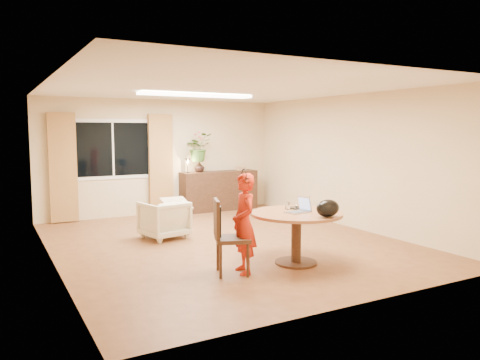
# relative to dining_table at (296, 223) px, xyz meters

# --- Properties ---
(floor) EXTENTS (6.50, 6.50, 0.00)m
(floor) POSITION_rel_dining_table_xyz_m (-0.31, 1.61, -0.59)
(floor) COLOR brown
(floor) RESTS_ON ground
(ceiling) EXTENTS (6.50, 6.50, 0.00)m
(ceiling) POSITION_rel_dining_table_xyz_m (-0.31, 1.61, 2.01)
(ceiling) COLOR white
(ceiling) RESTS_ON wall_back
(wall_back) EXTENTS (5.50, 0.00, 5.50)m
(wall_back) POSITION_rel_dining_table_xyz_m (-0.31, 4.86, 0.71)
(wall_back) COLOR tan
(wall_back) RESTS_ON floor
(wall_left) EXTENTS (0.00, 6.50, 6.50)m
(wall_left) POSITION_rel_dining_table_xyz_m (-3.06, 1.61, 0.71)
(wall_left) COLOR tan
(wall_left) RESTS_ON floor
(wall_right) EXTENTS (0.00, 6.50, 6.50)m
(wall_right) POSITION_rel_dining_table_xyz_m (2.44, 1.61, 0.71)
(wall_right) COLOR tan
(wall_right) RESTS_ON floor
(window) EXTENTS (1.70, 0.03, 1.30)m
(window) POSITION_rel_dining_table_xyz_m (-1.41, 4.85, 0.91)
(window) COLOR white
(window) RESTS_ON wall_back
(curtain_left) EXTENTS (0.55, 0.08, 2.25)m
(curtain_left) POSITION_rel_dining_table_xyz_m (-2.46, 4.77, 0.56)
(curtain_left) COLOR olive
(curtain_left) RESTS_ON wall_back
(curtain_right) EXTENTS (0.55, 0.08, 2.25)m
(curtain_right) POSITION_rel_dining_table_xyz_m (-0.36, 4.77, 0.56)
(curtain_right) COLOR olive
(curtain_right) RESTS_ON wall_back
(ceiling_panel) EXTENTS (2.20, 0.35, 0.05)m
(ceiling_panel) POSITION_rel_dining_table_xyz_m (-0.31, 2.81, 1.98)
(ceiling_panel) COLOR white
(ceiling_panel) RESTS_ON ceiling
(dining_table) EXTENTS (1.31, 1.31, 0.74)m
(dining_table) POSITION_rel_dining_table_xyz_m (0.00, 0.00, 0.00)
(dining_table) COLOR brown
(dining_table) RESTS_ON floor
(dining_chair) EXTENTS (0.60, 0.58, 1.00)m
(dining_chair) POSITION_rel_dining_table_xyz_m (-1.03, 0.01, -0.08)
(dining_chair) COLOR black
(dining_chair) RESTS_ON floor
(child) EXTENTS (0.53, 0.40, 1.34)m
(child) POSITION_rel_dining_table_xyz_m (-0.87, -0.02, 0.08)
(child) COLOR red
(child) RESTS_ON floor
(laptop) EXTENTS (0.38, 0.29, 0.23)m
(laptop) POSITION_rel_dining_table_xyz_m (-0.01, -0.02, 0.27)
(laptop) COLOR #B7B7BC
(laptop) RESTS_ON dining_table
(tumbler) EXTENTS (0.08, 0.08, 0.10)m
(tumbler) POSITION_rel_dining_table_xyz_m (0.04, 0.28, 0.21)
(tumbler) COLOR white
(tumbler) RESTS_ON dining_table
(wine_glass) EXTENTS (0.07, 0.07, 0.18)m
(wine_glass) POSITION_rel_dining_table_xyz_m (0.37, 0.22, 0.25)
(wine_glass) COLOR white
(wine_glass) RESTS_ON dining_table
(pot_lid) EXTENTS (0.23, 0.23, 0.04)m
(pot_lid) POSITION_rel_dining_table_xyz_m (0.19, 0.27, 0.18)
(pot_lid) COLOR white
(pot_lid) RESTS_ON dining_table
(handbag) EXTENTS (0.39, 0.26, 0.24)m
(handbag) POSITION_rel_dining_table_xyz_m (0.15, -0.50, 0.28)
(handbag) COLOR black
(handbag) RESTS_ON dining_table
(armchair) EXTENTS (0.86, 0.87, 0.67)m
(armchair) POSITION_rel_dining_table_xyz_m (-1.12, 2.44, -0.25)
(armchair) COLOR beige
(armchair) RESTS_ON floor
(throw) EXTENTS (0.45, 0.55, 0.03)m
(throw) POSITION_rel_dining_table_xyz_m (-0.89, 2.43, 0.10)
(throw) COLOR beige
(throw) RESTS_ON armchair
(sideboard) EXTENTS (1.87, 0.46, 0.94)m
(sideboard) POSITION_rel_dining_table_xyz_m (1.03, 4.62, -0.12)
(sideboard) COLOR black
(sideboard) RESTS_ON floor
(vase) EXTENTS (0.25, 0.25, 0.25)m
(vase) POSITION_rel_dining_table_xyz_m (0.52, 4.62, 0.48)
(vase) COLOR black
(vase) RESTS_ON sideboard
(bouquet) EXTENTS (0.69, 0.63, 0.66)m
(bouquet) POSITION_rel_dining_table_xyz_m (0.51, 4.62, 0.93)
(bouquet) COLOR #2B6827
(bouquet) RESTS_ON vase
(book_stack) EXTENTS (0.26, 0.22, 0.09)m
(book_stack) POSITION_rel_dining_table_xyz_m (1.63, 4.62, 0.40)
(book_stack) COLOR #946C4B
(book_stack) RESTS_ON sideboard
(desk_lamp) EXTENTS (0.16, 0.16, 0.35)m
(desk_lamp) POSITION_rel_dining_table_xyz_m (0.21, 4.57, 0.53)
(desk_lamp) COLOR black
(desk_lamp) RESTS_ON sideboard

